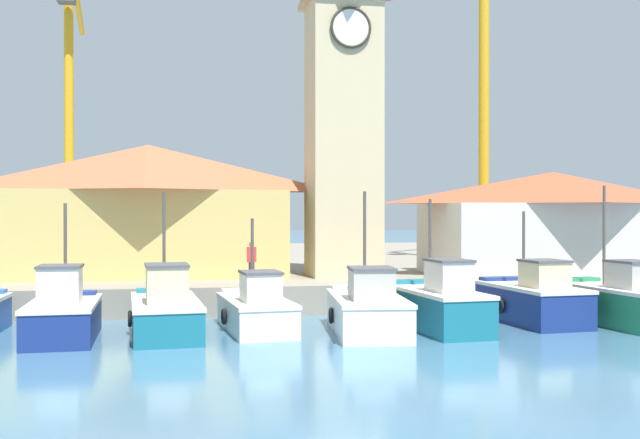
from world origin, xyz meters
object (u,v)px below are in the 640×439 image
Objects in this scene: fishing_boat_mid_left at (165,311)px; warehouse_right at (553,222)px; fishing_boat_right_inner at (438,305)px; fishing_boat_center at (256,310)px; dock_worker_near_tower at (252,262)px; fishing_boat_left_inner at (63,314)px; warehouse_left at (148,209)px; port_crane_near at (70,135)px; clock_tower at (343,100)px; fishing_boat_far_right at (616,301)px; fishing_boat_mid_right at (368,310)px; fishing_boat_right_outer at (533,300)px; port_crane_far at (485,111)px.

fishing_boat_mid_left is 18.32m from warehouse_right.
fishing_boat_center is at bearing 171.38° from fishing_boat_right_inner.
fishing_boat_mid_left is 5.51m from dock_worker_near_tower.
fishing_boat_center is at bearing 6.29° from fishing_boat_mid_left.
fishing_boat_left_inner is 10.38m from warehouse_left.
port_crane_near is at bearing 121.00° from fishing_boat_right_inner.
fishing_boat_left_inner is at bearing -172.72° from fishing_boat_mid_left.
clock_tower is 8.54m from dock_worker_near_tower.
fishing_boat_right_inner is 0.26× the size of port_crane_near.
fishing_boat_left_inner is at bearing -158.64° from warehouse_right.
warehouse_left is at bearing 95.87° from fishing_boat_mid_left.
fishing_boat_far_right is 8.41m from warehouse_right.
fishing_boat_mid_right is 6.17m from fishing_boat_right_outer.
warehouse_right is at bearing 26.78° from fishing_boat_center.
clock_tower is at bearing -140.31° from port_crane_far.
port_crane_far is at bearing -19.80° from port_crane_near.
warehouse_left is (-15.76, 9.82, 3.15)m from fishing_boat_far_right.
warehouse_left is (-9.52, 9.86, 3.13)m from fishing_boat_right_inner.
fishing_boat_far_right is at bearing -47.58° from clock_tower.
port_crane_far reaches higher than warehouse_left.
port_crane_far is (9.77, 8.11, 0.88)m from clock_tower.
fishing_boat_right_inner reaches higher than fishing_boat_center.
warehouse_left is 19.90m from port_crane_far.
dock_worker_near_tower is at bearing -168.22° from warehouse_right.
dock_worker_near_tower is (9.40, -19.85, -6.62)m from port_crane_near.
fishing_boat_left_inner is at bearing 179.08° from fishing_boat_right_inner.
warehouse_left is at bearing 148.07° from fishing_boat_far_right.
port_crane_far reaches higher than fishing_boat_left_inner.
fishing_boat_center is 1.00× the size of fishing_boat_far_right.
warehouse_left is (-0.96, 9.29, 3.21)m from fishing_boat_mid_left.
fishing_boat_mid_right is at bearing -122.95° from port_crane_far.
fishing_boat_left_inner is at bearing -82.10° from port_crane_near.
fishing_boat_left_inner is 21.16m from warehouse_right.
clock_tower is 10.75m from warehouse_right.
warehouse_right is 13.95m from dock_worker_near_tower.
port_crane_near is (-6.37, 24.29, 7.80)m from fishing_boat_mid_left.
fishing_boat_far_right is 0.23× the size of port_crane_far.
fishing_boat_left_inner is 2.69× the size of dock_worker_near_tower.
port_crane_far is (19.93, 16.26, 8.71)m from fishing_boat_left_inner.
fishing_boat_mid_left reaches higher than dock_worker_near_tower.
fishing_boat_mid_right is 13.43m from warehouse_right.
dock_worker_near_tower is at bearing 156.16° from fishing_boat_right_outer.
fishing_boat_left_inner is 0.39× the size of warehouse_right.
fishing_boat_mid_right is at bearing -142.33° from warehouse_right.
warehouse_left is at bearing -159.83° from port_crane_far.
warehouse_left is (-3.77, 8.98, 3.28)m from fishing_boat_center.
port_crane_far is 19.56m from dock_worker_near_tower.
fishing_boat_right_outer is 0.42× the size of warehouse_right.
fishing_boat_far_right reaches higher than fishing_boat_center.
fishing_boat_mid_left is at bearing -178.30° from fishing_boat_right_outer.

